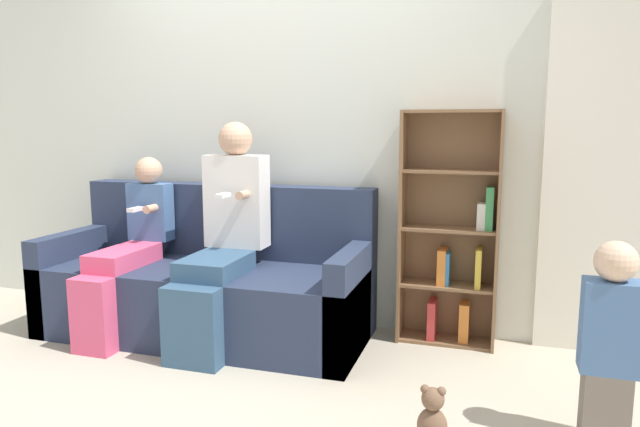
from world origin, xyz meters
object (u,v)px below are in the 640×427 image
couch (209,285)px  child_seated (128,246)px  teddy_bear (432,417)px  adult_seated (224,231)px  toddler_standing (610,341)px  bookshelf (452,237)px

couch → child_seated: 0.56m
teddy_bear → adult_seated: bearing=149.4°
adult_seated → toddler_standing: bearing=-15.9°
toddler_standing → couch: bearing=162.6°
couch → child_seated: size_ratio=1.83×
child_seated → bookshelf: bookshelf is taller
bookshelf → child_seated: bearing=-166.4°
toddler_standing → teddy_bear: 0.78m
couch → adult_seated: (0.17, -0.11, 0.38)m
couch → adult_seated: bearing=-33.1°
toddler_standing → child_seated: bearing=168.9°
bookshelf → toddler_standing: bearing=-54.4°
toddler_standing → bookshelf: size_ratio=0.61×
adult_seated → child_seated: (-0.64, -0.05, -0.12)m
child_seated → bookshelf: size_ratio=0.79×
couch → toddler_standing: size_ratio=2.36×
adult_seated → toddler_standing: 2.11m
couch → teddy_bear: couch is taller
bookshelf → teddy_bear: bearing=-88.4°
adult_seated → teddy_bear: 1.65m
child_seated → toddler_standing: (2.66, -0.52, -0.12)m
child_seated → bookshelf: bearing=13.6°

